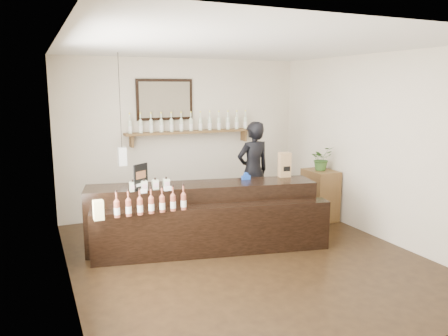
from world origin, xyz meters
TOP-DOWN VIEW (x-y plane):
  - ground at (0.00, 0.00)m, footprint 5.00×5.00m
  - room_shell at (0.00, 0.00)m, footprint 5.00×5.00m
  - back_wall_decor at (-0.14, 2.37)m, footprint 2.66×0.96m
  - counter at (-0.35, 0.58)m, footprint 3.34×1.57m
  - promo_sign at (-1.24, 0.68)m, footprint 0.22×0.16m
  - paper_bag at (1.01, 0.64)m, footprint 0.20×0.16m
  - tape_dispenser at (0.37, 0.69)m, footprint 0.13×0.06m
  - side_cabinet at (2.00, 1.04)m, footprint 0.45×0.61m
  - potted_plant at (2.00, 1.04)m, footprint 0.40×0.35m
  - shopkeeper at (0.94, 1.55)m, footprint 0.75×0.53m

SIDE VIEW (x-z plane):
  - ground at x=0.00m, z-range 0.00..0.00m
  - counter at x=-0.35m, z-range -0.11..0.97m
  - side_cabinet at x=2.00m, z-range 0.00..0.88m
  - tape_dispenser at x=0.37m, z-range 0.91..1.02m
  - shopkeeper at x=0.94m, z-range 0.00..1.94m
  - potted_plant at x=2.00m, z-range 0.88..1.29m
  - promo_sign at x=-1.24m, z-range 0.92..1.28m
  - paper_bag at x=1.01m, z-range 0.92..1.30m
  - room_shell at x=0.00m, z-range -0.80..4.20m
  - back_wall_decor at x=-0.14m, z-range 0.91..2.60m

